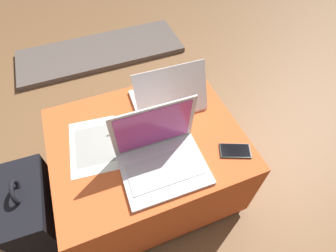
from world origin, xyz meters
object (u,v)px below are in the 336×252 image
at_px(backpack, 38,215).
at_px(paper_sheet, 94,145).
at_px(laptop_far, 168,97).
at_px(cell_phone, 235,151).
at_px(laptop_near, 161,155).

xyz_separation_m(backpack, paper_sheet, (0.34, 0.10, 0.26)).
height_order(laptop_far, cell_phone, laptop_far).
bearing_deg(laptop_far, paper_sheet, 17.62).
bearing_deg(paper_sheet, laptop_far, 22.08).
height_order(laptop_near, paper_sheet, laptop_near).
bearing_deg(cell_phone, paper_sheet, 88.00).
distance_m(laptop_near, laptop_far, 0.33).
bearing_deg(cell_phone, backpack, 102.67).
xyz_separation_m(cell_phone, paper_sheet, (-0.56, 0.25, -0.00)).
distance_m(laptop_far, backpack, 0.82).
xyz_separation_m(laptop_far, cell_phone, (0.17, -0.36, -0.04)).
bearing_deg(laptop_near, laptop_far, 64.32).
bearing_deg(paper_sheet, laptop_near, -31.09).
bearing_deg(laptop_near, cell_phone, -10.75).
bearing_deg(laptop_far, backpack, 17.89).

